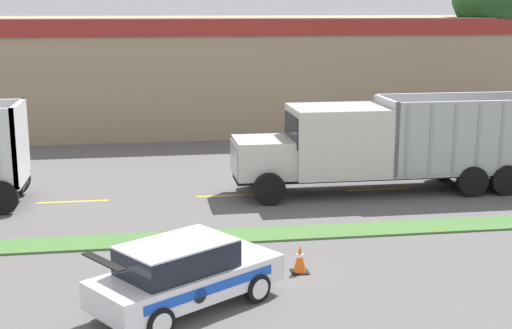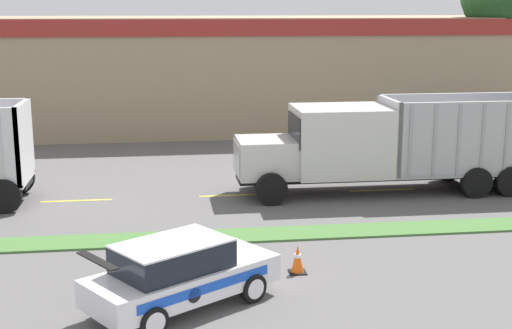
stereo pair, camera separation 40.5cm
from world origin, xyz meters
name	(u,v)px [view 1 (the left image)]	position (x,y,z in m)	size (l,w,h in m)	color
grass_verge	(224,236)	(0.00, 10.21, 0.03)	(120.00, 1.26, 0.06)	#477538
centre_line_3	(73,202)	(-4.65, 14.84, 0.00)	(2.40, 0.14, 0.01)	yellow
centre_line_4	(231,195)	(0.75, 14.84, 0.00)	(2.40, 0.14, 0.01)	yellow
centre_line_5	(378,189)	(6.15, 14.84, 0.00)	(2.40, 0.14, 0.01)	yellow
dump_truck_lead	(366,147)	(5.58, 14.68, 1.62)	(11.35, 2.81, 3.35)	black
rally_car	(184,274)	(-1.40, 5.44, 0.81)	(4.52, 3.81, 1.59)	white
traffic_cone	(300,259)	(1.56, 7.18, 0.35)	(0.42, 0.42, 0.72)	black
store_building_backdrop	(259,69)	(4.39, 31.41, 2.98)	(31.74, 12.10, 5.95)	#9E896B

